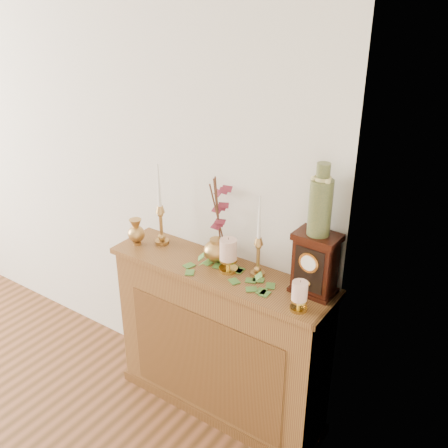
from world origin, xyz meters
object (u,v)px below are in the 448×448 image
Objects in this scene: bud_vase at (136,232)px; mantel_clock at (315,264)px; candlestick_center at (258,251)px; ceramic_vase at (321,203)px; ginger_jar at (220,221)px; candlestick_left at (161,219)px.

mantel_clock is (1.02, 0.12, 0.08)m from bud_vase.
candlestick_center is at bearing 7.69° from bud_vase.
ceramic_vase is at bearing 90.00° from mantel_clock.
candlestick_center is 2.81× the size of bud_vase.
bud_vase is 0.45× the size of ceramic_vase.
candlestick_center is 0.26m from ginger_jar.
mantel_clock is at bearing -1.53° from ginger_jar.
ceramic_vase is at bearing 6.63° from bud_vase.
candlestick_center is 1.28× the size of ceramic_vase.
candlestick_left reaches higher than mantel_clock.
candlestick_left is at bearing -173.33° from ginger_jar.
candlestick_left is 1.09× the size of candlestick_center.
ginger_jar is 0.59m from ceramic_vase.
candlestick_center is at bearing 0.98° from candlestick_left.
ginger_jar reaches higher than candlestick_left.
ceramic_vase reaches higher than candlestick_center.
candlestick_left is 1.52× the size of mantel_clock.
candlestick_left is 0.16m from bud_vase.
ceramic_vase is (1.02, 0.12, 0.38)m from bud_vase.
candlestick_center is at bearing -7.40° from ginger_jar.
candlestick_center reaches higher than mantel_clock.
ginger_jar is at bearing 172.60° from candlestick_center.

